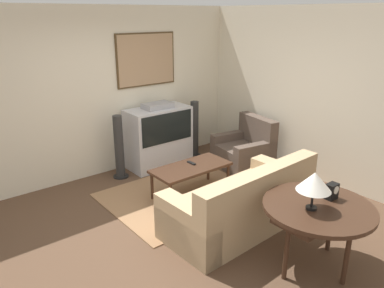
{
  "coord_description": "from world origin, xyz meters",
  "views": [
    {
      "loc": [
        -2.52,
        -3.42,
        2.58
      ],
      "look_at": [
        0.74,
        0.63,
        0.75
      ],
      "focal_mm": 35.0,
      "sensor_mm": 36.0,
      "label": 1
    }
  ],
  "objects_px": {
    "coffee_table": "(191,169)",
    "mantel_clock": "(332,191)",
    "tv": "(159,137)",
    "couch": "(242,205)",
    "table_lamp": "(314,182)",
    "speaker_tower_left": "(119,149)",
    "speaker_tower_right": "(194,130)",
    "armchair": "(245,151)",
    "console_table": "(318,211)"
  },
  "relations": [
    {
      "from": "couch",
      "to": "mantel_clock",
      "type": "xyz_separation_m",
      "value": [
        0.26,
        -1.02,
        0.51
      ]
    },
    {
      "from": "coffee_table",
      "to": "console_table",
      "type": "relative_size",
      "value": 1.04
    },
    {
      "from": "console_table",
      "to": "armchair",
      "type": "bearing_deg",
      "value": 58.47
    },
    {
      "from": "tv",
      "to": "coffee_table",
      "type": "relative_size",
      "value": 0.96
    },
    {
      "from": "coffee_table",
      "to": "speaker_tower_right",
      "type": "xyz_separation_m",
      "value": [
        1.07,
        1.23,
        0.09
      ]
    },
    {
      "from": "table_lamp",
      "to": "coffee_table",
      "type": "bearing_deg",
      "value": 85.7
    },
    {
      "from": "coffee_table",
      "to": "mantel_clock",
      "type": "height_order",
      "value": "mantel_clock"
    },
    {
      "from": "tv",
      "to": "speaker_tower_right",
      "type": "bearing_deg",
      "value": -1.86
    },
    {
      "from": "armchair",
      "to": "speaker_tower_right",
      "type": "xyz_separation_m",
      "value": [
        -0.38,
        0.94,
        0.22
      ]
    },
    {
      "from": "console_table",
      "to": "speaker_tower_left",
      "type": "distance_m",
      "value": 3.39
    },
    {
      "from": "table_lamp",
      "to": "mantel_clock",
      "type": "relative_size",
      "value": 2.32
    },
    {
      "from": "couch",
      "to": "table_lamp",
      "type": "height_order",
      "value": "table_lamp"
    },
    {
      "from": "couch",
      "to": "speaker_tower_right",
      "type": "bearing_deg",
      "value": -117.94
    },
    {
      "from": "table_lamp",
      "to": "speaker_tower_left",
      "type": "bearing_deg",
      "value": 95.95
    },
    {
      "from": "couch",
      "to": "coffee_table",
      "type": "height_order",
      "value": "couch"
    },
    {
      "from": "console_table",
      "to": "speaker_tower_left",
      "type": "height_order",
      "value": "speaker_tower_left"
    },
    {
      "from": "couch",
      "to": "table_lamp",
      "type": "distance_m",
      "value": 1.25
    },
    {
      "from": "table_lamp",
      "to": "tv",
      "type": "bearing_deg",
      "value": 82.58
    },
    {
      "from": "speaker_tower_right",
      "to": "table_lamp",
      "type": "bearing_deg",
      "value": -110.13
    },
    {
      "from": "table_lamp",
      "to": "speaker_tower_left",
      "type": "xyz_separation_m",
      "value": [
        -0.35,
        3.35,
        -0.53
      ]
    },
    {
      "from": "speaker_tower_right",
      "to": "mantel_clock",
      "type": "bearing_deg",
      "value": -104.67
    },
    {
      "from": "console_table",
      "to": "speaker_tower_right",
      "type": "xyz_separation_m",
      "value": [
        1.1,
        3.36,
        -0.17
      ]
    },
    {
      "from": "couch",
      "to": "mantel_clock",
      "type": "distance_m",
      "value": 1.17
    },
    {
      "from": "tv",
      "to": "coffee_table",
      "type": "bearing_deg",
      "value": -102.56
    },
    {
      "from": "tv",
      "to": "armchair",
      "type": "height_order",
      "value": "tv"
    },
    {
      "from": "console_table",
      "to": "speaker_tower_left",
      "type": "xyz_separation_m",
      "value": [
        -0.47,
        3.36,
        -0.17
      ]
    },
    {
      "from": "coffee_table",
      "to": "table_lamp",
      "type": "distance_m",
      "value": 2.21
    },
    {
      "from": "tv",
      "to": "speaker_tower_left",
      "type": "distance_m",
      "value": 0.79
    },
    {
      "from": "coffee_table",
      "to": "speaker_tower_left",
      "type": "xyz_separation_m",
      "value": [
        -0.51,
        1.23,
        0.09
      ]
    },
    {
      "from": "couch",
      "to": "speaker_tower_left",
      "type": "height_order",
      "value": "speaker_tower_left"
    },
    {
      "from": "console_table",
      "to": "table_lamp",
      "type": "height_order",
      "value": "table_lamp"
    },
    {
      "from": "coffee_table",
      "to": "mantel_clock",
      "type": "xyz_separation_m",
      "value": [
        0.19,
        -2.12,
        0.41
      ]
    },
    {
      "from": "armchair",
      "to": "speaker_tower_right",
      "type": "relative_size",
      "value": 0.96
    },
    {
      "from": "speaker_tower_left",
      "to": "speaker_tower_right",
      "type": "height_order",
      "value": "same"
    },
    {
      "from": "table_lamp",
      "to": "speaker_tower_right",
      "type": "relative_size",
      "value": 0.38
    },
    {
      "from": "speaker_tower_right",
      "to": "armchair",
      "type": "bearing_deg",
      "value": -68.04
    },
    {
      "from": "mantel_clock",
      "to": "coffee_table",
      "type": "bearing_deg",
      "value": 95.17
    },
    {
      "from": "armchair",
      "to": "coffee_table",
      "type": "relative_size",
      "value": 0.86
    },
    {
      "from": "speaker_tower_left",
      "to": "mantel_clock",
      "type": "bearing_deg",
      "value": -78.2
    },
    {
      "from": "tv",
      "to": "coffee_table",
      "type": "distance_m",
      "value": 1.29
    },
    {
      "from": "tv",
      "to": "speaker_tower_right",
      "type": "relative_size",
      "value": 1.08
    },
    {
      "from": "armchair",
      "to": "console_table",
      "type": "bearing_deg",
      "value": -21.64
    },
    {
      "from": "coffee_table",
      "to": "table_lamp",
      "type": "relative_size",
      "value": 2.97
    },
    {
      "from": "mantel_clock",
      "to": "speaker_tower_right",
      "type": "relative_size",
      "value": 0.16
    },
    {
      "from": "tv",
      "to": "couch",
      "type": "height_order",
      "value": "tv"
    },
    {
      "from": "coffee_table",
      "to": "mantel_clock",
      "type": "relative_size",
      "value": 6.89
    },
    {
      "from": "coffee_table",
      "to": "speaker_tower_right",
      "type": "relative_size",
      "value": 1.12
    },
    {
      "from": "tv",
      "to": "speaker_tower_left",
      "type": "bearing_deg",
      "value": -178.14
    },
    {
      "from": "tv",
      "to": "armchair",
      "type": "relative_size",
      "value": 1.13
    },
    {
      "from": "tv",
      "to": "mantel_clock",
      "type": "bearing_deg",
      "value": -91.5
    }
  ]
}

